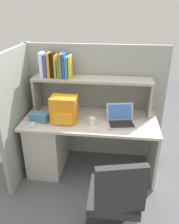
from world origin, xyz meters
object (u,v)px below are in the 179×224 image
(paper_cup, at_px, (93,121))
(office_chair, at_px, (115,205))
(backpack, at_px, (64,110))
(computer_mouse, at_px, (33,125))
(tissue_box, at_px, (40,117))
(laptop, at_px, (121,120))

(paper_cup, xyz_separation_m, office_chair, (0.29, -0.83, -0.38))
(backpack, bearing_deg, computer_mouse, -152.99)
(tissue_box, bearing_deg, computer_mouse, -91.82)
(backpack, height_order, office_chair, backpack)
(computer_mouse, bearing_deg, laptop, 6.33)
(backpack, bearing_deg, laptop, 2.03)
(paper_cup, relative_size, office_chair, 0.09)
(laptop, height_order, backpack, backpack)
(backpack, xyz_separation_m, office_chair, (0.62, -0.87, -0.49))
(laptop, xyz_separation_m, office_chair, (-0.03, -0.89, -0.39))
(computer_mouse, bearing_deg, backpack, 22.34)
(backpack, distance_m, paper_cup, 0.35)
(backpack, height_order, paper_cup, backpack)
(laptop, distance_m, computer_mouse, 1.00)
(tissue_box, bearing_deg, backpack, 15.42)
(backpack, bearing_deg, tissue_box, -176.22)
(laptop, height_order, office_chair, laptop)
(laptop, height_order, tissue_box, laptop)
(laptop, bearing_deg, computer_mouse, -169.00)
(laptop, xyz_separation_m, backpack, (-0.65, -0.02, 0.10))
(laptop, relative_size, tissue_box, 1.60)
(laptop, bearing_deg, tissue_box, -177.43)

